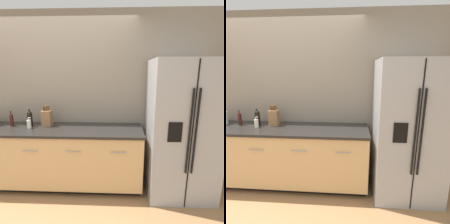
# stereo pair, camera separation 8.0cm
# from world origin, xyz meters

# --- Properties ---
(wall_back) EXTENTS (10.00, 0.05, 2.60)m
(wall_back) POSITION_xyz_m (0.00, 1.24, 1.30)
(wall_back) COLOR gray
(wall_back) RESTS_ON ground_plane
(counter_unit) EXTENTS (2.44, 0.64, 0.92)m
(counter_unit) POSITION_xyz_m (0.12, 0.89, 0.47)
(counter_unit) COLOR black
(counter_unit) RESTS_ON ground_plane
(refrigerator) EXTENTS (0.88, 0.77, 1.88)m
(refrigerator) POSITION_xyz_m (1.85, 0.83, 0.94)
(refrigerator) COLOR #9E9EA0
(refrigerator) RESTS_ON ground_plane
(knife_block) EXTENTS (0.14, 0.11, 0.33)m
(knife_block) POSITION_xyz_m (-0.09, 0.99, 1.04)
(knife_block) COLOR olive
(knife_block) RESTS_ON counter_unit
(wine_bottle) EXTENTS (0.07, 0.07, 0.26)m
(wine_bottle) POSITION_xyz_m (-0.33, 0.97, 1.04)
(wine_bottle) COLOR black
(wine_bottle) RESTS_ON counter_unit
(soap_dispenser) EXTENTS (0.06, 0.06, 0.16)m
(soap_dispenser) POSITION_xyz_m (-0.31, 0.88, 0.98)
(soap_dispenser) COLOR silver
(soap_dispenser) RESTS_ON counter_unit
(oil_bottle) EXTENTS (0.05, 0.05, 0.23)m
(oil_bottle) POSITION_xyz_m (-0.62, 0.97, 1.02)
(oil_bottle) COLOR #3D1914
(oil_bottle) RESTS_ON counter_unit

